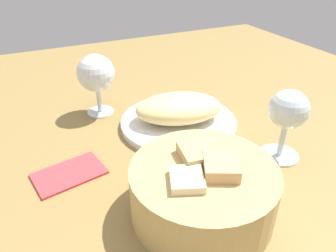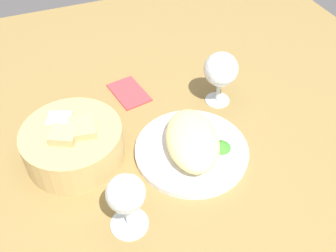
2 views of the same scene
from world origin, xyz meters
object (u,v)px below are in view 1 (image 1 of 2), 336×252
at_px(bread_basket, 203,189).
at_px(wine_glass_near, 96,75).
at_px(plate, 178,123).
at_px(folded_napkin, 69,173).
at_px(wine_glass_far, 288,114).

height_order(bread_basket, wine_glass_near, wine_glass_near).
xyz_separation_m(plate, wine_glass_near, (0.13, -0.13, 0.08)).
xyz_separation_m(bread_basket, folded_napkin, (0.15, -0.16, -0.04)).
bearing_deg(wine_glass_far, folded_napkin, -17.05).
bearing_deg(bread_basket, folded_napkin, -46.15).
xyz_separation_m(bread_basket, wine_glass_far, (-0.19, -0.05, 0.04)).
bearing_deg(wine_glass_near, plate, 136.02).
relative_size(wine_glass_near, folded_napkin, 1.20).
bearing_deg(wine_glass_near, wine_glass_far, 129.52).
bearing_deg(folded_napkin, plate, -175.34).
distance_m(wine_glass_far, folded_napkin, 0.37).
height_order(plate, wine_glass_near, wine_glass_near).
height_order(plate, folded_napkin, plate).
relative_size(wine_glass_far, folded_napkin, 1.15).
bearing_deg(plate, folded_napkin, 15.28).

